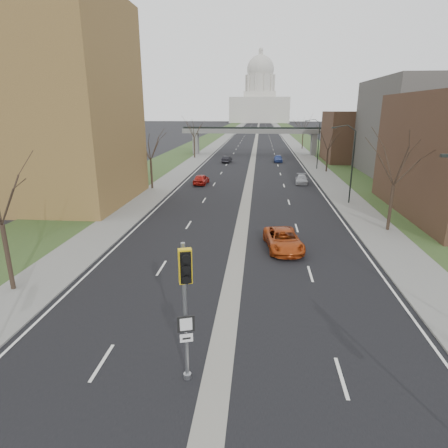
# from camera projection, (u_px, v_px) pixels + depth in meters

# --- Properties ---
(ground) EXTENTS (700.00, 700.00, 0.00)m
(ground) POSITION_uv_depth(u_px,v_px,m) (212.00, 407.00, 13.62)
(ground) COLOR black
(ground) RESTS_ON ground
(road_surface) EXTENTS (20.00, 600.00, 0.01)m
(road_surface) POSITION_uv_depth(u_px,v_px,m) (257.00, 135.00, 156.39)
(road_surface) COLOR black
(road_surface) RESTS_ON ground
(median_strip) EXTENTS (1.20, 600.00, 0.02)m
(median_strip) POSITION_uv_depth(u_px,v_px,m) (257.00, 135.00, 156.39)
(median_strip) COLOR gray
(median_strip) RESTS_ON ground
(sidewalk_right) EXTENTS (4.00, 600.00, 0.12)m
(sidewalk_right) POSITION_uv_depth(u_px,v_px,m) (286.00, 135.00, 155.29)
(sidewalk_right) COLOR gray
(sidewalk_right) RESTS_ON ground
(sidewalk_left) EXTENTS (4.00, 600.00, 0.12)m
(sidewalk_left) POSITION_uv_depth(u_px,v_px,m) (228.00, 135.00, 157.46)
(sidewalk_left) COLOR gray
(sidewalk_left) RESTS_ON ground
(grass_verge_right) EXTENTS (8.00, 600.00, 0.10)m
(grass_verge_right) POSITION_uv_depth(u_px,v_px,m) (300.00, 136.00, 154.75)
(grass_verge_right) COLOR #2E4821
(grass_verge_right) RESTS_ON ground
(grass_verge_left) EXTENTS (8.00, 600.00, 0.10)m
(grass_verge_left) POSITION_uv_depth(u_px,v_px,m) (214.00, 135.00, 158.01)
(grass_verge_left) COLOR #2E4821
(grass_verge_left) RESTS_ON ground
(apartment_building) EXTENTS (25.00, 16.00, 22.00)m
(apartment_building) POSITION_uv_depth(u_px,v_px,m) (12.00, 104.00, 41.31)
(apartment_building) COLOR olive
(apartment_building) RESTS_ON ground
(commercial_block_mid) EXTENTS (18.00, 22.00, 15.00)m
(commercial_block_mid) POSITION_uv_depth(u_px,v_px,m) (431.00, 129.00, 58.39)
(commercial_block_mid) COLOR #504D49
(commercial_block_mid) RESTS_ON ground
(commercial_block_far) EXTENTS (14.00, 14.00, 10.00)m
(commercial_block_far) POSITION_uv_depth(u_px,v_px,m) (361.00, 137.00, 76.79)
(commercial_block_far) COLOR #483021
(commercial_block_far) RESTS_ON ground
(pedestrian_bridge) EXTENTS (34.00, 3.00, 6.45)m
(pedestrian_bridge) POSITION_uv_depth(u_px,v_px,m) (254.00, 134.00, 88.35)
(pedestrian_bridge) COLOR slate
(pedestrian_bridge) RESTS_ON ground
(capitol) EXTENTS (48.00, 42.00, 55.75)m
(capitol) POSITION_uv_depth(u_px,v_px,m) (260.00, 99.00, 312.75)
(capitol) COLOR beige
(capitol) RESTS_ON ground
(streetlight_mid) EXTENTS (2.61, 0.20, 8.70)m
(streetlight_mid) POSITION_uv_depth(u_px,v_px,m) (347.00, 142.00, 41.05)
(streetlight_mid) COLOR black
(streetlight_mid) RESTS_ON sidewalk_right
(streetlight_far) EXTENTS (2.61, 0.20, 8.70)m
(streetlight_far) POSITION_uv_depth(u_px,v_px,m) (315.00, 130.00, 65.80)
(streetlight_far) COLOR black
(streetlight_far) RESTS_ON sidewalk_right
(tree_left_b) EXTENTS (6.75, 6.75, 8.81)m
(tree_left_b) POSITION_uv_depth(u_px,v_px,m) (150.00, 142.00, 49.14)
(tree_left_b) COLOR #382B21
(tree_left_b) RESTS_ON sidewalk_left
(tree_left_c) EXTENTS (7.65, 7.65, 9.99)m
(tree_left_c) POSITION_uv_depth(u_px,v_px,m) (194.00, 126.00, 81.27)
(tree_left_c) COLOR #382B21
(tree_left_c) RESTS_ON sidewalk_left
(tree_right_a) EXTENTS (7.20, 7.20, 9.40)m
(tree_right_a) POSITION_uv_depth(u_px,v_px,m) (397.00, 156.00, 31.44)
(tree_right_a) COLOR #382B21
(tree_right_a) RESTS_ON sidewalk_right
(tree_right_b) EXTENTS (6.30, 6.30, 8.22)m
(tree_right_b) POSITION_uv_depth(u_px,v_px,m) (329.00, 138.00, 63.09)
(tree_right_b) COLOR #382B21
(tree_right_b) RESTS_ON sidewalk_right
(tree_right_c) EXTENTS (7.65, 7.65, 9.99)m
(tree_right_c) POSITION_uv_depth(u_px,v_px,m) (304.00, 122.00, 100.80)
(tree_right_c) COLOR #382B21
(tree_right_c) RESTS_ON sidewalk_right
(signal_pole_median) EXTENTS (0.79, 0.97, 5.80)m
(signal_pole_median) POSITION_uv_depth(u_px,v_px,m) (185.00, 291.00, 13.59)
(signal_pole_median) COLOR gray
(signal_pole_median) RESTS_ON ground
(car_left_near) EXTENTS (2.07, 4.47, 1.48)m
(car_left_near) POSITION_uv_depth(u_px,v_px,m) (201.00, 179.00, 53.92)
(car_left_near) COLOR #AB1A13
(car_left_near) RESTS_ON ground
(car_left_far) EXTENTS (1.93, 4.20, 1.33)m
(car_left_far) POSITION_uv_depth(u_px,v_px,m) (227.00, 159.00, 76.21)
(car_left_far) COLOR black
(car_left_far) RESTS_ON ground
(car_right_near) EXTENTS (3.22, 5.75, 1.52)m
(car_right_near) POSITION_uv_depth(u_px,v_px,m) (283.00, 240.00, 28.82)
(car_right_near) COLOR #A83D12
(car_right_near) RESTS_ON ground
(car_right_mid) EXTENTS (2.06, 4.36, 1.23)m
(car_right_mid) POSITION_uv_depth(u_px,v_px,m) (301.00, 179.00, 54.63)
(car_right_mid) COLOR #A7A8AE
(car_right_mid) RESTS_ON ground
(car_right_far) EXTENTS (1.71, 4.24, 1.44)m
(car_right_far) POSITION_uv_depth(u_px,v_px,m) (278.00, 158.00, 77.07)
(car_right_far) COLOR navy
(car_right_far) RESTS_ON ground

